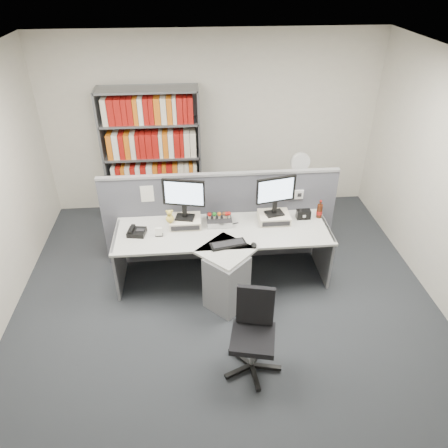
{
  "coord_description": "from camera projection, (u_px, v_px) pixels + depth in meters",
  "views": [
    {
      "loc": [
        -0.35,
        -3.41,
        3.56
      ],
      "look_at": [
        0.0,
        0.65,
        0.92
      ],
      "focal_mm": 33.97,
      "sensor_mm": 36.0,
      "label": 1
    }
  ],
  "objects": [
    {
      "name": "desk_fan",
      "position": [
        300.0,
        164.0,
        6.02
      ],
      "size": [
        0.28,
        0.17,
        0.48
      ],
      "color": "white",
      "rests_on": "filing_cabinet"
    },
    {
      "name": "filing_cabinet",
      "position": [
        296.0,
        204.0,
        6.38
      ],
      "size": [
        0.45,
        0.61,
        0.7
      ],
      "color": "slate",
      "rests_on": "ground"
    },
    {
      "name": "keyboard",
      "position": [
        228.0,
        244.0,
        4.84
      ],
      "size": [
        0.43,
        0.24,
        0.03
      ],
      "color": "black",
      "rests_on": "desk"
    },
    {
      "name": "monitor_riser_left",
      "position": [
        185.0,
        222.0,
        5.18
      ],
      "size": [
        0.38,
        0.31,
        0.1
      ],
      "color": "beige",
      "rests_on": "desk"
    },
    {
      "name": "plush_toy",
      "position": [
        170.0,
        217.0,
        5.03
      ],
      "size": [
        0.1,
        0.1,
        0.17
      ],
      "color": "gold",
      "rests_on": "monitor_riser_left"
    },
    {
      "name": "figurines",
      "position": [
        220.0,
        215.0,
        5.16
      ],
      "size": [
        0.29,
        0.05,
        0.09
      ],
      "color": "beige",
      "rests_on": "desktop_pc"
    },
    {
      "name": "ground",
      "position": [
        229.0,
        323.0,
        4.81
      ],
      "size": [
        5.5,
        5.5,
        0.0
      ],
      "primitive_type": "plane",
      "color": "#303439",
      "rests_on": "ground"
    },
    {
      "name": "office_chair",
      "position": [
        254.0,
        330.0,
        4.1
      ],
      "size": [
        0.58,
        0.58,
        0.88
      ],
      "color": "silver",
      "rests_on": "ground"
    },
    {
      "name": "speaker",
      "position": [
        303.0,
        214.0,
        5.31
      ],
      "size": [
        0.17,
        0.1,
        0.12
      ],
      "primitive_type": "cube",
      "color": "black",
      "rests_on": "desk"
    },
    {
      "name": "desktop_pc",
      "position": [
        219.0,
        220.0,
        5.22
      ],
      "size": [
        0.3,
        0.27,
        0.08
      ],
      "color": "black",
      "rests_on": "desk"
    },
    {
      "name": "partition",
      "position": [
        220.0,
        217.0,
        5.5
      ],
      "size": [
        3.0,
        0.08,
        1.27
      ],
      "color": "#555661",
      "rests_on": "ground"
    },
    {
      "name": "monitor_left",
      "position": [
        184.0,
        196.0,
        4.98
      ],
      "size": [
        0.5,
        0.21,
        0.52
      ],
      "color": "black",
      "rests_on": "monitor_riser_left"
    },
    {
      "name": "desk_calendar",
      "position": [
        159.0,
        232.0,
        4.99
      ],
      "size": [
        0.09,
        0.07,
        0.11
      ],
      "color": "black",
      "rests_on": "desk"
    },
    {
      "name": "cola_bottle",
      "position": [
        319.0,
        211.0,
        5.31
      ],
      "size": [
        0.07,
        0.07,
        0.24
      ],
      "color": "#3F190A",
      "rests_on": "desk"
    },
    {
      "name": "desk_phone",
      "position": [
        136.0,
        232.0,
        5.02
      ],
      "size": [
        0.23,
        0.22,
        0.09
      ],
      "color": "black",
      "rests_on": "desk"
    },
    {
      "name": "desk",
      "position": [
        224.0,
        259.0,
        5.06
      ],
      "size": [
        2.6,
        1.2,
        0.72
      ],
      "color": "beige",
      "rests_on": "ground"
    },
    {
      "name": "shelving_unit",
      "position": [
        153.0,
        158.0,
        6.26
      ],
      "size": [
        1.41,
        0.4,
        2.0
      ],
      "color": "slate",
      "rests_on": "ground"
    },
    {
      "name": "mouse",
      "position": [
        254.0,
        245.0,
        4.82
      ],
      "size": [
        0.07,
        0.1,
        0.04
      ],
      "primitive_type": "ellipsoid",
      "color": "black",
      "rests_on": "desk"
    },
    {
      "name": "room_shell",
      "position": [
        230.0,
        182.0,
        3.84
      ],
      "size": [
        5.04,
        5.54,
        2.72
      ],
      "color": "silver",
      "rests_on": "ground"
    },
    {
      "name": "monitor_riser_right",
      "position": [
        274.0,
        217.0,
        5.26
      ],
      "size": [
        0.38,
        0.31,
        0.1
      ],
      "color": "beige",
      "rests_on": "desk"
    },
    {
      "name": "monitor_right",
      "position": [
        276.0,
        193.0,
        5.07
      ],
      "size": [
        0.49,
        0.2,
        0.5
      ],
      "color": "black",
      "rests_on": "monitor_riser_right"
    }
  ]
}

